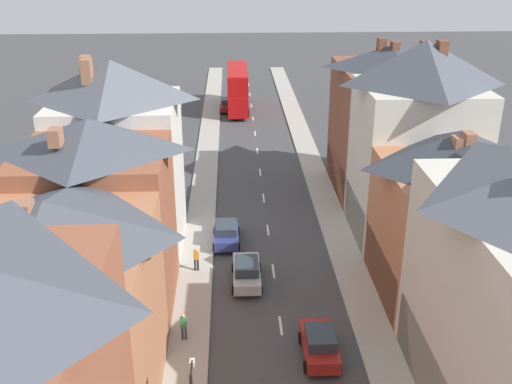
{
  "coord_description": "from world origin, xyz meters",
  "views": [
    {
      "loc": [
        -2.59,
        -10.12,
        20.32
      ],
      "look_at": [
        -0.78,
        32.73,
        1.96
      ],
      "focal_mm": 42.0,
      "sensor_mm": 36.0,
      "label": 1
    }
  ],
  "objects_px": {
    "car_parked_left_a": "(226,233)",
    "car_parked_right_a": "(320,344)",
    "car_near_blue": "(247,272)",
    "pedestrian_mid_right": "(184,325)",
    "pedestrian_far_left": "(196,258)",
    "double_decker_bus_lead": "(237,88)",
    "car_near_silver": "(227,105)"
  },
  "relations": [
    {
      "from": "car_parked_right_a",
      "to": "pedestrian_mid_right",
      "type": "xyz_separation_m",
      "value": [
        -7.16,
        1.63,
        0.21
      ]
    },
    {
      "from": "double_decker_bus_lead",
      "to": "car_parked_right_a",
      "type": "bearing_deg",
      "value": -85.76
    },
    {
      "from": "car_parked_left_a",
      "to": "pedestrian_far_left",
      "type": "bearing_deg",
      "value": -116.21
    },
    {
      "from": "double_decker_bus_lead",
      "to": "pedestrian_far_left",
      "type": "height_order",
      "value": "double_decker_bus_lead"
    },
    {
      "from": "double_decker_bus_lead",
      "to": "car_parked_right_a",
      "type": "xyz_separation_m",
      "value": [
        3.61,
        -48.63,
        -2.0
      ]
    },
    {
      "from": "car_parked_right_a",
      "to": "pedestrian_far_left",
      "type": "relative_size",
      "value": 2.39
    },
    {
      "from": "pedestrian_mid_right",
      "to": "car_near_silver",
      "type": "bearing_deg",
      "value": 87.23
    },
    {
      "from": "car_parked_left_a",
      "to": "pedestrian_mid_right",
      "type": "height_order",
      "value": "pedestrian_mid_right"
    },
    {
      "from": "pedestrian_mid_right",
      "to": "car_parked_left_a",
      "type": "bearing_deg",
      "value": 78.63
    },
    {
      "from": "car_near_blue",
      "to": "car_near_silver",
      "type": "bearing_deg",
      "value": 91.82
    },
    {
      "from": "car_parked_right_a",
      "to": "double_decker_bus_lead",
      "type": "bearing_deg",
      "value": 94.24
    },
    {
      "from": "double_decker_bus_lead",
      "to": "car_near_blue",
      "type": "bearing_deg",
      "value": -89.99
    },
    {
      "from": "car_near_blue",
      "to": "car_parked_left_a",
      "type": "xyz_separation_m",
      "value": [
        -1.3,
        5.39,
        0.01
      ]
    },
    {
      "from": "pedestrian_far_left",
      "to": "car_near_silver",
      "type": "bearing_deg",
      "value": 87.17
    },
    {
      "from": "car_near_silver",
      "to": "pedestrian_mid_right",
      "type": "relative_size",
      "value": 2.4
    },
    {
      "from": "double_decker_bus_lead",
      "to": "car_parked_right_a",
      "type": "relative_size",
      "value": 2.81
    },
    {
      "from": "car_parked_left_a",
      "to": "car_parked_right_a",
      "type": "relative_size",
      "value": 1.05
    },
    {
      "from": "car_near_silver",
      "to": "car_parked_right_a",
      "type": "relative_size",
      "value": 1.0
    },
    {
      "from": "car_near_blue",
      "to": "pedestrian_far_left",
      "type": "bearing_deg",
      "value": 156.0
    },
    {
      "from": "car_parked_right_a",
      "to": "pedestrian_far_left",
      "type": "distance_m",
      "value": 11.25
    },
    {
      "from": "pedestrian_far_left",
      "to": "car_parked_right_a",
      "type": "bearing_deg",
      "value": -52.52
    },
    {
      "from": "car_parked_right_a",
      "to": "pedestrian_far_left",
      "type": "xyz_separation_m",
      "value": [
        -6.84,
        8.93,
        0.21
      ]
    },
    {
      "from": "car_near_silver",
      "to": "car_parked_right_a",
      "type": "xyz_separation_m",
      "value": [
        4.9,
        -48.29,
        -0.01
      ]
    },
    {
      "from": "double_decker_bus_lead",
      "to": "pedestrian_mid_right",
      "type": "height_order",
      "value": "double_decker_bus_lead"
    },
    {
      "from": "double_decker_bus_lead",
      "to": "car_near_silver",
      "type": "xyz_separation_m",
      "value": [
        -1.29,
        -0.34,
        -1.98
      ]
    },
    {
      "from": "car_near_silver",
      "to": "pedestrian_mid_right",
      "type": "xyz_separation_m",
      "value": [
        -2.26,
        -46.67,
        0.2
      ]
    },
    {
      "from": "car_near_blue",
      "to": "car_parked_left_a",
      "type": "distance_m",
      "value": 5.55
    },
    {
      "from": "car_near_blue",
      "to": "car_parked_right_a",
      "type": "bearing_deg",
      "value": -64.3
    },
    {
      "from": "pedestrian_mid_right",
      "to": "pedestrian_far_left",
      "type": "distance_m",
      "value": 7.3
    },
    {
      "from": "car_near_blue",
      "to": "pedestrian_mid_right",
      "type": "relative_size",
      "value": 2.63
    },
    {
      "from": "car_near_blue",
      "to": "car_parked_right_a",
      "type": "xyz_separation_m",
      "value": [
        3.6,
        -7.48,
        0.02
      ]
    },
    {
      "from": "pedestrian_far_left",
      "to": "double_decker_bus_lead",
      "type": "bearing_deg",
      "value": 85.34
    }
  ]
}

